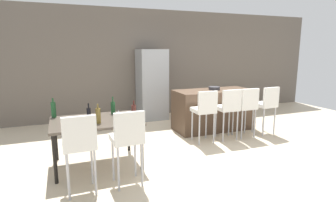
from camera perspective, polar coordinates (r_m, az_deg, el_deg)
ground_plane at (r=5.66m, az=8.49°, el=-8.19°), size 10.00×10.00×0.00m
back_wall at (r=7.74m, az=-0.99°, el=7.95°), size 10.00×0.12×2.90m
kitchen_island at (r=6.36m, az=9.55°, el=-1.80°), size 1.81×0.79×0.92m
bar_chair_left at (r=5.33m, az=7.76°, el=-1.55°), size 0.41×0.41×1.05m
bar_chair_middle at (r=5.61m, az=12.65°, el=-1.10°), size 0.42×0.42×1.05m
bar_chair_right at (r=5.86m, az=16.17°, el=-0.76°), size 0.40×0.40×1.05m
bar_chair_far at (r=6.20m, az=20.09°, el=-0.38°), size 0.43×0.43×1.05m
dining_table at (r=4.41m, az=-14.92°, el=-4.66°), size 1.35×0.99×0.74m
dining_chair_near at (r=3.57m, az=-18.16°, el=-8.17°), size 0.41×0.41×1.05m
dining_chair_far at (r=3.64m, az=-8.49°, el=-7.35°), size 0.41×0.41×1.05m
wine_bottle_near at (r=4.77m, az=-22.97°, el=-1.64°), size 0.07×0.07×0.32m
wine_bottle_corner at (r=4.33m, az=-7.20°, el=-2.24°), size 0.08×0.08×0.30m
wine_bottle_middle at (r=4.37m, az=-16.33°, el=-2.62°), size 0.06×0.06×0.27m
wine_bottle_right at (r=4.72m, az=-11.50°, el=-1.35°), size 0.07×0.07×0.30m
wine_bottle_inner at (r=4.17m, az=-14.49°, el=-2.97°), size 0.07×0.07×0.29m
wine_glass_left at (r=4.25m, az=-10.37°, el=-2.48°), size 0.07×0.07×0.17m
refrigerator at (r=7.21m, az=-3.43°, el=3.50°), size 0.72×0.68×1.84m
fruit_bowl at (r=6.31m, az=9.72°, el=2.67°), size 0.26×0.26×0.07m
potted_plant at (r=8.52m, az=14.27°, el=0.31°), size 0.37×0.37×0.57m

